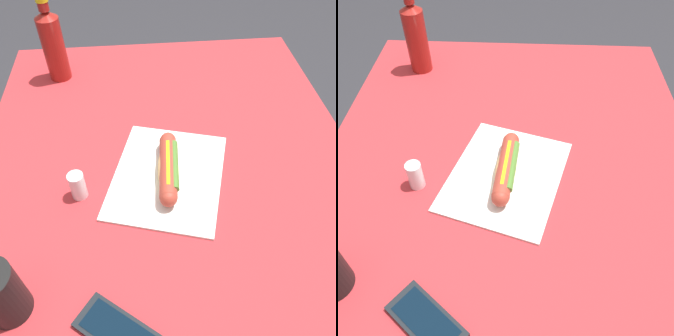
# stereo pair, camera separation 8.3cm
# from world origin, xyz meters

# --- Properties ---
(ground_plane) EXTENTS (6.00, 6.00, 0.00)m
(ground_plane) POSITION_xyz_m (0.00, 0.00, 0.00)
(ground_plane) COLOR #2D2D33
(ground_plane) RESTS_ON ground
(dining_table) EXTENTS (1.24, 0.96, 0.75)m
(dining_table) POSITION_xyz_m (0.00, 0.00, 0.63)
(dining_table) COLOR brown
(dining_table) RESTS_ON ground
(paper_wrapper) EXTENTS (0.37, 0.33, 0.01)m
(paper_wrapper) POSITION_xyz_m (0.02, -0.01, 0.76)
(paper_wrapper) COLOR white
(paper_wrapper) RESTS_ON dining_table
(hot_dog) EXTENTS (0.22, 0.06, 0.05)m
(hot_dog) POSITION_xyz_m (0.02, -0.01, 0.79)
(hot_dog) COLOR #E5BC75
(hot_dog) RESTS_ON paper_wrapper
(cell_phone) EXTENTS (0.15, 0.16, 0.01)m
(cell_phone) POSITION_xyz_m (0.37, -0.13, 0.76)
(cell_phone) COLOR black
(cell_phone) RESTS_ON dining_table
(soda_bottle) EXTENTS (0.07, 0.07, 0.25)m
(soda_bottle) POSITION_xyz_m (-0.44, -0.31, 0.87)
(soda_bottle) COLOR maroon
(soda_bottle) RESTS_ON dining_table
(salt_shaker) EXTENTS (0.04, 0.04, 0.07)m
(salt_shaker) POSITION_xyz_m (0.06, -0.22, 0.79)
(salt_shaker) COLOR silver
(salt_shaker) RESTS_ON dining_table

